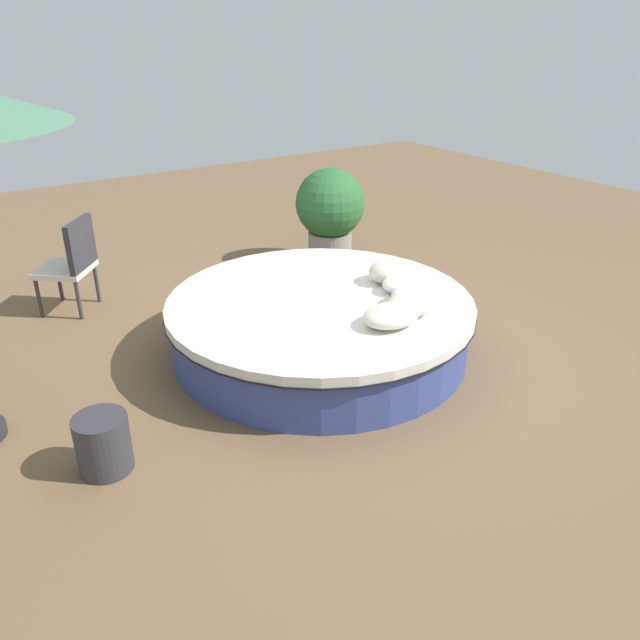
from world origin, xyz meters
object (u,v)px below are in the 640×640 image
Objects in this scene: round_bed at (320,324)px; side_table at (103,444)px; throw_pillow_1 at (410,305)px; throw_pillow_0 at (391,316)px; throw_pillow_2 at (415,292)px; planter at (330,210)px; patio_chair at (72,260)px; throw_pillow_4 at (388,271)px; throw_pillow_3 at (405,283)px.

side_table is at bearing 15.20° from round_bed.
throw_pillow_0 is at bearing 13.54° from throw_pillow_1.
throw_pillow_0 is 0.26m from throw_pillow_1.
throw_pillow_2 is at bearing -140.96° from throw_pillow_1.
side_table is at bearing -2.34° from throw_pillow_1.
planter reaches higher than throw_pillow_0.
throw_pillow_0 is 0.51× the size of patio_chair.
round_bed is 0.84m from throw_pillow_4.
throw_pillow_0 is at bearing 51.73° from throw_pillow_4.
throw_pillow_0 is 2.91m from planter.
planter reaches higher than side_table.
round_bed is at bearing -75.82° from throw_pillow_0.
planter is at bearing -115.09° from throw_pillow_0.
throw_pillow_4 reaches higher than throw_pillow_3.
throw_pillow_3 is at bearing -96.50° from patio_chair.
round_bed is 2.40m from planter.
throw_pillow_2 reaches higher than round_bed.
planter is 4.37m from side_table.
patio_chair reaches higher than throw_pillow_3.
throw_pillow_3 is at bearing 72.66° from planter.
throw_pillow_4 reaches higher than throw_pillow_1.
throw_pillow_1 is at bearing 177.66° from side_table.
round_bed is 5.63× the size of throw_pillow_2.
throw_pillow_2 is 0.27m from throw_pillow_3.
throw_pillow_2 is at bearing 77.15° from throw_pillow_4.
throw_pillow_2 is at bearing 72.17° from planter.
round_bed is at bearing -1.86° from throw_pillow_4.
planter is at bearing -127.08° from round_bed.
round_bed is at bearing -103.98° from patio_chair.
throw_pillow_2 reaches higher than side_table.
throw_pillow_3 is 2.94m from side_table.
throw_pillow_0 is at bearing 40.29° from throw_pillow_3.
throw_pillow_1 is at bearing -166.46° from throw_pillow_0.
throw_pillow_0 is 3.42m from patio_chair.
throw_pillow_0 is at bearing 104.18° from round_bed.
throw_pillow_0 is at bearing 64.91° from planter.
round_bed is at bearing 52.92° from planter.
throw_pillow_0 is 2.38m from side_table.
patio_chair is (1.59, -2.17, 0.29)m from round_bed.
throw_pillow_1 is 2.63m from side_table.
throw_pillow_2 is 1.22× the size of throw_pillow_4.
throw_pillow_4 is (-0.76, 0.02, 0.36)m from round_bed.
throw_pillow_2 is at bearing 141.16° from round_bed.
planter is at bearing -107.34° from throw_pillow_3.
throw_pillow_3 is 0.39× the size of planter.
throw_pillow_2 is 2.83m from side_table.
throw_pillow_1 reaches higher than round_bed.
throw_pillow_2 is (-0.65, 0.52, 0.35)m from round_bed.
patio_chair reaches higher than side_table.
planter is at bearing -145.38° from side_table.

